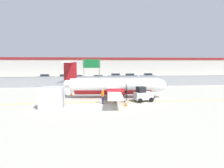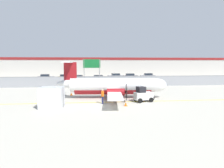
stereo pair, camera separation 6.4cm
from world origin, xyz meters
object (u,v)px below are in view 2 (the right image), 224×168
commuter_airplane (115,86)px  highway_sign (92,66)px  parked_car_2 (78,78)px  traffic_cone_near_left (71,93)px  parked_car_3 (98,78)px  traffic_cone_far_left (140,93)px  cargo_container (52,98)px  parked_car_4 (115,76)px  parked_car_6 (148,76)px  baggage_tug (143,95)px  traffic_cone_far_right (110,93)px  parked_car_1 (65,77)px  ground_crew_worker (103,96)px  parked_car_0 (46,77)px  parked_car_5 (130,76)px  traffic_cone_near_right (126,103)px

commuter_airplane → highway_sign: highway_sign is taller
parked_car_2 → traffic_cone_near_left: bearing=98.0°
parked_car_2 → parked_car_3: size_ratio=1.02×
commuter_airplane → traffic_cone_far_left: size_ratio=25.12×
cargo_container → traffic_cone_near_left: size_ratio=3.90×
parked_car_4 → parked_car_6: bearing=170.9°
baggage_tug → traffic_cone_far_left: bearing=65.6°
commuter_airplane → traffic_cone_far_right: size_ratio=25.12×
baggage_tug → parked_car_1: size_ratio=0.59×
parked_car_2 → cargo_container: bearing=95.1°
ground_crew_worker → traffic_cone_far_right: 6.06m
highway_sign → parked_car_6: bearing=42.4°
parked_car_4 → highway_sign: (-6.85, -15.28, 3.24)m
parked_car_0 → commuter_airplane: bearing=-67.1°
traffic_cone_far_right → parked_car_6: size_ratio=0.15×
ground_crew_worker → parked_car_2: bearing=-82.4°
parked_car_5 → traffic_cone_far_right: bearing=-110.8°
commuter_airplane → parked_car_3: commuter_airplane is taller
parked_car_0 → highway_sign: 18.41m
ground_crew_worker → traffic_cone_near_left: bearing=-58.3°
commuter_airplane → parked_car_1: size_ratio=3.76×
ground_crew_worker → parked_car_0: (-13.50, 32.31, -0.06)m
parked_car_3 → traffic_cone_far_left: bearing=107.9°
traffic_cone_near_right → parked_car_6: bearing=70.2°
highway_sign → commuter_airplane: bearing=-79.0°
cargo_container → traffic_cone_far_right: bearing=50.1°
traffic_cone_far_right → parked_car_1: size_ratio=0.15×
parked_car_2 → parked_car_6: bearing=-155.7°
commuter_airplane → parked_car_0: bearing=123.1°
traffic_cone_far_right → parked_car_0: 30.37m
parked_car_0 → parked_car_1: (5.40, -1.50, 0.00)m
parked_car_3 → baggage_tug: bearing=102.9°
parked_car_3 → parked_car_6: size_ratio=1.01×
parked_car_5 → highway_sign: 18.59m
traffic_cone_near_left → parked_car_3: 21.26m
traffic_cone_near_right → traffic_cone_far_left: 8.29m
parked_car_4 → parked_car_5: size_ratio=1.02×
baggage_tug → parked_car_0: 36.70m
cargo_container → traffic_cone_far_left: size_ratio=3.90×
parked_car_0 → parked_car_2: (8.81, -4.57, 0.00)m
parked_car_0 → traffic_cone_far_right: bearing=-65.9°
parked_car_1 → parked_car_4: 14.26m
ground_crew_worker → traffic_cone_near_right: ground_crew_worker is taller
ground_crew_worker → parked_car_6: size_ratio=0.40×
traffic_cone_far_right → parked_car_2: parked_car_2 is taller
parked_car_1 → parked_car_4: same height
ground_crew_worker → traffic_cone_far_left: size_ratio=2.66×
commuter_airplane → cargo_container: bearing=-139.7°
traffic_cone_far_left → parked_car_3: parked_car_3 is taller
traffic_cone_far_right → commuter_airplane: bearing=-78.1°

